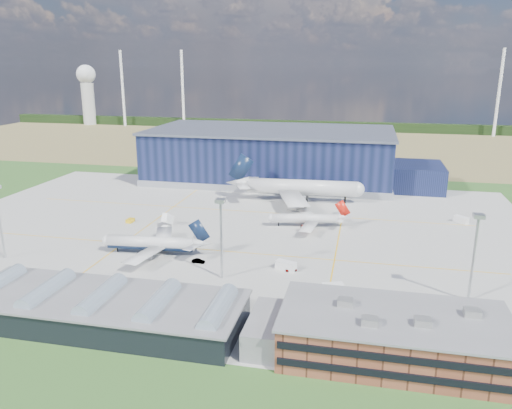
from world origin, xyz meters
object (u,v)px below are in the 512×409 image
ops_building (393,336)px  gse_tug_b (130,221)px  light_mast_east (475,244)px  airliner_red (305,214)px  gse_van_a (286,266)px  gse_van_b (461,220)px  hangar (276,157)px  light_mast_center (221,226)px  gse_van_c (333,288)px  car_a (291,270)px  airstair (168,222)px  airliner_navy (150,236)px  gse_tug_a (174,244)px  airliner_widebody (301,179)px  car_b (198,261)px

ops_building → gse_tug_b: bearing=142.6°
light_mast_east → airliner_red: size_ratio=0.74×
gse_van_a → gse_van_b: gse_van_a is taller
hangar → airliner_red: size_ratio=4.69×
hangar → light_mast_center: (7.19, -124.80, 3.82)m
light_mast_center → airliner_red: light_mast_center is taller
hangar → gse_van_c: bearing=-73.3°
gse_van_b → car_a: bearing=-179.2°
light_mast_east → airliner_red: bearing=133.5°
ops_building → gse_van_a: size_ratio=7.69×
airstair → airliner_navy: bearing=-71.1°
hangar → airliner_navy: bearing=-100.0°
gse_tug_a → airstair: size_ratio=0.72×
light_mast_east → gse_van_c: bearing=-174.8°
gse_van_c → airliner_navy: bearing=55.3°
gse_tug_b → gse_van_c: gse_van_c is taller
airliner_red → gse_tug_a: (-39.62, -29.94, -4.23)m
gse_van_b → gse_van_c: (-43.09, -71.03, 0.09)m
airliner_widebody → car_a: bearing=-87.6°
ops_building → gse_van_c: ops_building is taller
ops_building → airliner_red: size_ratio=1.49×
gse_tug_a → gse_van_c: (53.61, -23.58, 0.52)m
airliner_red → light_mast_center: bearing=61.6°
ops_building → car_a: size_ratio=13.56×
gse_van_b → airliner_red: bearing=151.2°
gse_van_a → hangar: bearing=31.7°
airliner_widebody → gse_tug_b: airliner_widebody is taller
gse_tug_b → airstair: airstair is taller
hangar → gse_van_b: (81.35, -56.84, -10.38)m
ops_building → light_mast_east: bearing=56.3°
gse_van_b → car_a: gse_van_b is taller
hangar → ops_building: hangar is taller
hangar → ops_building: size_ratio=3.15×
gse_van_b → gse_van_c: bearing=-167.1°
light_mast_east → gse_tug_a: size_ratio=5.92×
light_mast_east → airliner_navy: (-92.00, 12.97, -9.58)m
light_mast_center → airliner_widebody: bearing=82.6°
airliner_red → gse_van_a: (-0.48, -40.95, -3.73)m
gse_van_b → airstair: bearing=148.6°
gse_van_c → gse_tug_a: bearing=47.0°
hangar → gse_van_b: 99.78m
airliner_navy → car_b: 18.29m
gse_tug_a → gse_tug_b: size_ratio=1.17×
gse_tug_a → airliner_red: bearing=39.5°
gse_van_c → light_mast_east: bearing=-104.1°
gse_van_b → gse_van_a: bearing=179.6°
airliner_red → gse_van_c: airliner_red is taller
gse_van_a → airstair: bearing=77.9°
airstair → airliner_widebody: bearing=53.0°
airliner_red → gse_van_b: 59.82m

